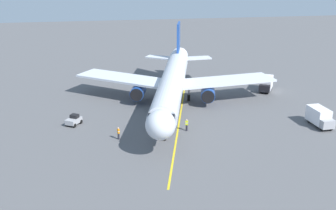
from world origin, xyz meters
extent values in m
plane|color=#565659|center=(0.00, 0.00, 0.00)|extent=(220.00, 220.00, 0.00)
cube|color=yellow|center=(0.52, 6.47, 0.01)|extent=(10.67, 38.68, 0.01)
cylinder|color=silver|center=(0.52, 0.47, 4.10)|extent=(12.54, 33.81, 3.80)
ellipsoid|color=silver|center=(5.27, 18.04, 4.10)|extent=(4.53, 4.80, 3.61)
cone|color=silver|center=(-4.30, -17.39, 4.10)|extent=(4.08, 3.79, 3.42)
cube|color=black|center=(4.91, 16.69, 4.65)|extent=(3.54, 2.39, 0.90)
cube|color=silver|center=(-8.68, -0.90, 3.50)|extent=(17.55, 7.20, 0.36)
cylinder|color=#1E479E|center=(-5.34, 1.02, 2.00)|extent=(3.11, 3.88, 2.30)
cylinder|color=black|center=(-4.88, 2.71, 2.00)|extent=(2.08, 0.74, 2.10)
cube|color=silver|center=(7.78, -5.35, 3.50)|extent=(16.73, 14.44, 0.36)
cylinder|color=#1E479E|center=(5.86, -2.01, 2.00)|extent=(3.11, 3.88, 2.30)
cylinder|color=black|center=(6.32, -0.32, 2.00)|extent=(2.08, 0.74, 2.10)
cube|color=#1E479E|center=(-3.52, -14.49, 7.90)|extent=(1.60, 4.73, 7.20)
cube|color=silver|center=(-6.53, -13.37, 4.70)|extent=(6.51, 2.72, 0.24)
cube|color=silver|center=(-0.35, -15.04, 4.70)|extent=(6.67, 5.51, 0.24)
cylinder|color=slate|center=(4.05, 13.50, 1.73)|extent=(0.24, 0.24, 2.77)
cylinder|color=black|center=(4.05, 13.50, 0.35)|extent=(0.62, 0.79, 0.70)
cylinder|color=slate|center=(-2.77, -1.75, 1.94)|extent=(0.24, 0.24, 2.77)
cylinder|color=black|center=(-2.77, -1.75, 0.55)|extent=(0.72, 1.18, 1.10)
cylinder|color=slate|center=(2.25, -3.10, 1.94)|extent=(0.24, 0.24, 2.77)
cylinder|color=black|center=(2.25, -3.10, 0.55)|extent=(0.72, 1.18, 1.10)
cylinder|color=#23232D|center=(10.01, 12.19, 0.44)|extent=(0.26, 0.26, 0.88)
cube|color=orange|center=(10.01, 12.19, 1.18)|extent=(0.34, 0.44, 0.60)
cube|color=silver|center=(10.01, 12.19, 1.18)|extent=(0.36, 0.46, 0.10)
sphere|color=beige|center=(10.01, 12.19, 1.60)|extent=(0.22, 0.22, 0.22)
cylinder|color=#23232D|center=(0.45, 10.95, 0.44)|extent=(0.26, 0.26, 0.88)
cube|color=#D8EA19|center=(0.45, 10.95, 1.18)|extent=(0.43, 0.33, 0.60)
cube|color=silver|center=(0.45, 10.95, 1.18)|extent=(0.45, 0.35, 0.10)
sphere|color=beige|center=(0.45, 10.95, 1.60)|extent=(0.22, 0.22, 0.22)
cube|color=#9E9EA3|center=(-18.82, 14.14, 1.02)|extent=(1.99, 1.80, 1.20)
cube|color=black|center=(-18.86, 14.84, 1.22)|extent=(1.71, 0.25, 0.70)
cube|color=silver|center=(-18.72, 12.19, 1.52)|extent=(2.19, 3.70, 2.20)
cylinder|color=black|center=(-19.48, 14.36, 0.42)|extent=(0.29, 0.85, 0.84)
cylinder|color=black|center=(-18.18, 14.42, 0.42)|extent=(0.29, 0.85, 0.84)
cylinder|color=black|center=(-19.32, 11.16, 0.42)|extent=(0.29, 0.85, 0.84)
cylinder|color=black|center=(-18.02, 11.23, 0.42)|extent=(0.29, 0.85, 0.84)
cube|color=black|center=(-17.22, -3.44, 1.02)|extent=(2.51, 2.44, 1.20)
cube|color=black|center=(-16.85, -2.85, 1.22)|extent=(1.54, 1.02, 0.70)
cube|color=silver|center=(-18.23, -5.11, 1.52)|extent=(3.58, 4.12, 2.20)
cylinder|color=black|center=(-17.64, -2.89, 0.42)|extent=(0.65, 0.85, 0.84)
cylinder|color=black|center=(-16.53, -3.57, 0.42)|extent=(0.65, 0.85, 0.84)
cylinder|color=black|center=(-19.31, -5.63, 0.42)|extent=(0.65, 0.85, 0.84)
cylinder|color=black|center=(-18.20, -6.30, 0.42)|extent=(0.65, 0.85, 0.84)
cube|color=#9E9EA3|center=(16.12, 5.95, 0.65)|extent=(2.49, 2.75, 0.70)
cube|color=black|center=(15.96, 5.69, 1.25)|extent=(1.41, 1.35, 0.50)
cylinder|color=black|center=(15.99, 6.97, 0.30)|extent=(0.53, 0.64, 0.60)
cylinder|color=black|center=(17.09, 6.28, 0.30)|extent=(0.53, 0.64, 0.60)
cylinder|color=black|center=(15.14, 5.62, 0.30)|extent=(0.53, 0.64, 0.60)
cylinder|color=black|center=(16.24, 4.93, 0.30)|extent=(0.53, 0.64, 0.60)
camera|label=1|loc=(12.02, 60.88, 21.88)|focal=42.39mm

